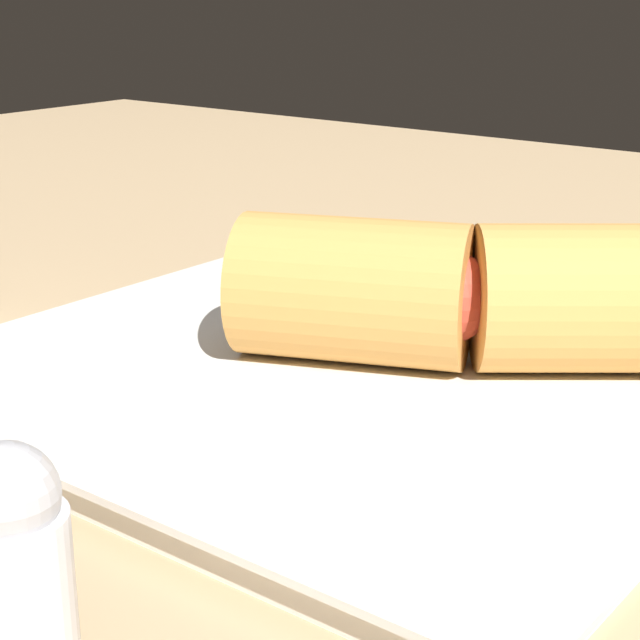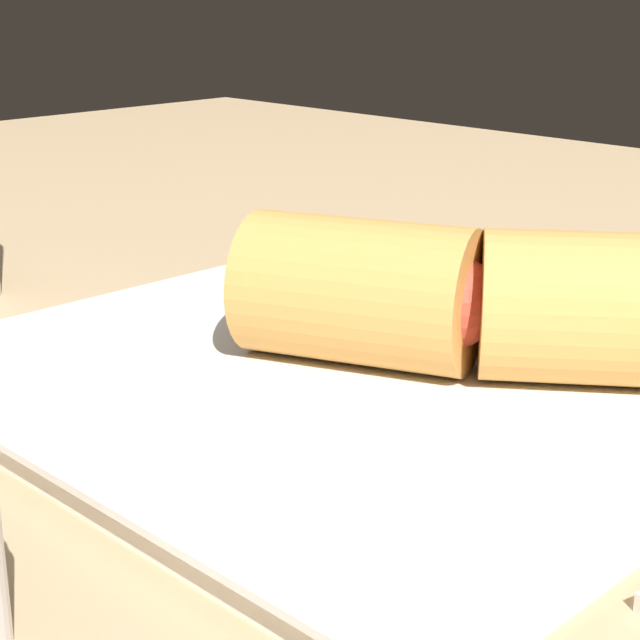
# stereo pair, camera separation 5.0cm
# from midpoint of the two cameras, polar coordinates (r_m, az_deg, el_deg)

# --- Properties ---
(table_surface) EXTENTS (1.80, 1.40, 0.02)m
(table_surface) POSITION_cam_midpoint_polar(r_m,az_deg,el_deg) (0.43, 4.71, -6.56)
(table_surface) COLOR tan
(table_surface) RESTS_ON ground
(serving_plate) EXTENTS (0.32, 0.25, 0.01)m
(serving_plate) POSITION_cam_midpoint_polar(r_m,az_deg,el_deg) (0.43, 3.33, -4.03)
(serving_plate) COLOR white
(serving_plate) RESTS_ON table_surface
(roll_front_left) EXTENTS (0.11, 0.09, 0.06)m
(roll_front_left) POSITION_cam_midpoint_polar(r_m,az_deg,el_deg) (0.44, 6.11, 1.40)
(roll_front_left) COLOR #D19347
(roll_front_left) RESTS_ON serving_plate
(roll_front_right) EXTENTS (0.11, 0.11, 0.06)m
(roll_front_right) POSITION_cam_midpoint_polar(r_m,az_deg,el_deg) (0.44, 18.82, 0.49)
(roll_front_right) COLOR #D19347
(roll_front_right) RESTS_ON serving_plate
(spoon) EXTENTS (0.18, 0.03, 0.01)m
(spoon) POSITION_cam_midpoint_polar(r_m,az_deg,el_deg) (0.55, 13.88, 0.29)
(spoon) COLOR #B2B2B7
(spoon) RESTS_ON table_surface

